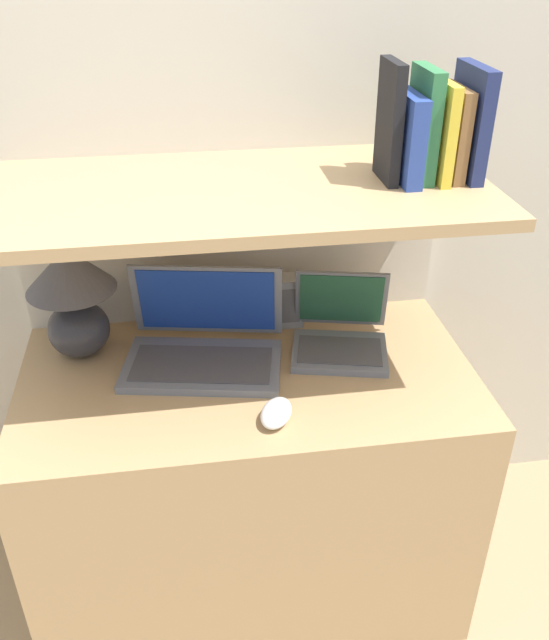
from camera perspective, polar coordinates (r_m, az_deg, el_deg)
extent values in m
cube|color=beige|center=(1.80, -3.93, 14.12)|extent=(6.00, 0.05, 2.40)
cube|color=tan|center=(1.92, -2.01, -13.71)|extent=(1.12, 0.60, 0.75)
cube|color=beige|center=(2.03, -3.20, -3.03)|extent=(1.12, 0.04, 1.18)
cube|color=tan|center=(1.53, -2.89, 10.63)|extent=(1.12, 0.54, 0.03)
ellipsoid|color=#2D2D33|center=(1.78, -16.14, -0.73)|extent=(0.16, 0.16, 0.14)
cylinder|color=tan|center=(1.74, -16.58, 1.88)|extent=(0.02, 0.02, 0.04)
cone|color=#4C4C51|center=(1.70, -16.97, 4.16)|extent=(0.22, 0.22, 0.11)
cube|color=slate|center=(1.69, -6.08, -3.85)|extent=(0.42, 0.29, 0.02)
cube|color=#47474C|center=(1.68, -6.14, -3.71)|extent=(0.36, 0.22, 0.00)
cube|color=slate|center=(1.75, -5.71, 1.71)|extent=(0.39, 0.11, 0.21)
cube|color=navy|center=(1.74, -5.73, 1.65)|extent=(0.35, 0.10, 0.18)
cube|color=slate|center=(1.74, 5.49, -2.75)|extent=(0.27, 0.23, 0.02)
cube|color=#47474C|center=(1.73, 5.51, -2.56)|extent=(0.23, 0.17, 0.00)
cube|color=slate|center=(1.79, 5.63, 1.83)|extent=(0.24, 0.10, 0.17)
cube|color=#235138|center=(1.78, 5.64, 1.79)|extent=(0.22, 0.09, 0.15)
ellipsoid|color=white|center=(1.52, 0.14, -7.83)|extent=(0.11, 0.13, 0.04)
cube|color=gray|center=(1.84, 0.64, 1.61)|extent=(0.11, 0.06, 0.14)
cube|color=#59595B|center=(1.81, 0.80, 1.13)|extent=(0.09, 0.00, 0.10)
cube|color=navy|center=(1.62, 16.16, 15.70)|extent=(0.03, 0.17, 0.24)
cube|color=brown|center=(1.61, 14.76, 15.01)|extent=(0.03, 0.15, 0.20)
cube|color=gold|center=(1.59, 13.62, 15.29)|extent=(0.02, 0.17, 0.21)
cube|color=#2D7042|center=(1.58, 12.42, 15.77)|extent=(0.03, 0.14, 0.24)
cube|color=#284293|center=(1.57, 10.98, 14.92)|extent=(0.04, 0.18, 0.19)
cube|color=black|center=(1.55, 9.65, 16.09)|extent=(0.03, 0.13, 0.26)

